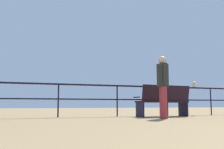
# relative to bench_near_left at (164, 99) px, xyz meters

# --- Properties ---
(pier_railing) EXTENTS (20.98, 0.05, 1.02)m
(pier_railing) POSITION_rel_bench_near_left_xyz_m (-0.37, 0.71, 0.21)
(pier_railing) COLOR black
(pier_railing) RESTS_ON ground_plane
(bench_near_left) EXTENTS (1.77, 0.80, 0.99)m
(bench_near_left) POSITION_rel_bench_near_left_xyz_m (0.00, 0.00, 0.00)
(bench_near_left) COLOR black
(bench_near_left) RESTS_ON ground_plane
(person_by_bench) EXTENTS (0.33, 0.54, 1.71)m
(person_by_bench) POSITION_rel_bench_near_left_xyz_m (-0.66, -1.03, 0.44)
(person_by_bench) COLOR #A22D35
(person_by_bench) RESTS_ON ground_plane
(seagull_on_rail) EXTENTS (0.35, 0.38, 0.22)m
(seagull_on_rail) POSITION_rel_bench_near_left_xyz_m (1.75, 0.69, 0.57)
(seagull_on_rail) COLOR silver
(seagull_on_rail) RESTS_ON pier_railing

